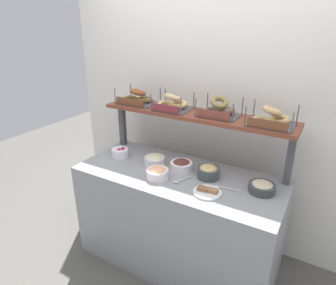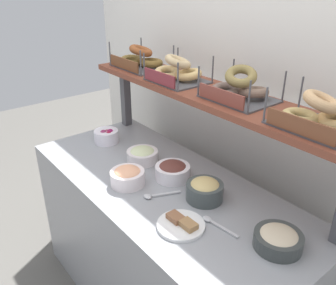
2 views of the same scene
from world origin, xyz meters
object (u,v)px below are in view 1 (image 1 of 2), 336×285
object	(u,v)px
bowl_hummus	(208,171)
bagel_basket_cinnamon_raisin	(137,98)
serving_spoon_by_edge	(180,181)
bagel_basket_plain	(172,104)
bowl_lox_spread	(157,173)
bagel_basket_sesame	(271,119)
serving_plate_white	(207,192)
bowl_scallion_spread	(155,160)
bowl_beet_salad	(120,152)
serving_spoon_near_plate	(224,188)
bowl_tuna_salad	(262,187)
bagel_basket_poppy	(219,110)
bowl_chocolate_spread	(181,165)

from	to	relation	value
bowl_hummus	bagel_basket_cinnamon_raisin	world-z (taller)	bagel_basket_cinnamon_raisin
serving_spoon_by_edge	bagel_basket_plain	distance (m)	0.64
bowl_lox_spread	bagel_basket_plain	xyz separation A→B (m)	(-0.09, 0.39, 0.43)
bagel_basket_sesame	serving_plate_white	bearing A→B (deg)	-124.94
bowl_scallion_spread	bowl_beet_salad	world-z (taller)	bowl_beet_salad
bagel_basket_sesame	bowl_beet_salad	bearing A→B (deg)	-168.71
serving_spoon_near_plate	bagel_basket_cinnamon_raisin	distance (m)	1.10
bowl_tuna_salad	bowl_beet_salad	xyz separation A→B (m)	(-1.22, -0.04, 0.00)
bagel_basket_poppy	serving_plate_white	bearing A→B (deg)	-75.00
bagel_basket_sesame	bagel_basket_poppy	bearing A→B (deg)	176.65
bagel_basket_cinnamon_raisin	bowl_lox_spread	bearing A→B (deg)	-41.86
bowl_scallion_spread	serving_plate_white	size ratio (longest dim) A/B	0.86
bowl_scallion_spread	serving_spoon_near_plate	xyz separation A→B (m)	(0.64, -0.08, -0.03)
bowl_beet_salad	bagel_basket_poppy	bearing A→B (deg)	18.26
serving_spoon_by_edge	bowl_chocolate_spread	bearing A→B (deg)	115.62
bagel_basket_plain	bagel_basket_poppy	bearing A→B (deg)	4.30
bowl_chocolate_spread	serving_spoon_by_edge	size ratio (longest dim) A/B	1.06
bowl_scallion_spread	bowl_chocolate_spread	xyz separation A→B (m)	(0.24, 0.02, 0.00)
bowl_scallion_spread	bowl_beet_salad	size ratio (longest dim) A/B	1.17
bowl_chocolate_spread	bagel_basket_poppy	distance (m)	0.52
bowl_chocolate_spread	serving_spoon_near_plate	bearing A→B (deg)	-13.88
serving_plate_white	bagel_basket_poppy	bearing A→B (deg)	105.00
bowl_chocolate_spread	bagel_basket_poppy	world-z (taller)	bagel_basket_poppy
bowl_chocolate_spread	bagel_basket_cinnamon_raisin	world-z (taller)	bagel_basket_cinnamon_raisin
bowl_scallion_spread	serving_spoon_near_plate	world-z (taller)	bowl_scallion_spread
bagel_basket_plain	bowl_tuna_salad	bearing A→B (deg)	-12.70
serving_plate_white	serving_spoon_near_plate	bearing A→B (deg)	56.68
bagel_basket_poppy	bagel_basket_cinnamon_raisin	bearing A→B (deg)	-179.49
serving_spoon_near_plate	bowl_hummus	bearing A→B (deg)	149.32
serving_spoon_near_plate	bagel_basket_sesame	xyz separation A→B (m)	(0.20, 0.29, 0.47)
bowl_lox_spread	serving_plate_white	size ratio (longest dim) A/B	0.84
bowl_scallion_spread	bagel_basket_sesame	bearing A→B (deg)	13.69
bagel_basket_sesame	bowl_chocolate_spread	bearing A→B (deg)	-162.58
bowl_lox_spread	bagel_basket_poppy	world-z (taller)	bagel_basket_poppy
serving_plate_white	bagel_basket_poppy	xyz separation A→B (m)	(-0.11, 0.43, 0.47)
bowl_chocolate_spread	bagel_basket_poppy	xyz separation A→B (m)	(0.20, 0.21, 0.43)
bagel_basket_cinnamon_raisin	bowl_scallion_spread	bearing A→B (deg)	-35.22
bowl_scallion_spread	bowl_beet_salad	bearing A→B (deg)	-174.82
bowl_beet_salad	serving_spoon_by_edge	bearing A→B (deg)	-10.11
bowl_tuna_salad	serving_plate_white	xyz separation A→B (m)	(-0.32, -0.21, -0.03)
bowl_lox_spread	bowl_chocolate_spread	bearing A→B (deg)	65.55
bowl_lox_spread	bagel_basket_plain	distance (m)	0.59
bowl_tuna_salad	bowl_chocolate_spread	bearing A→B (deg)	179.59
bowl_chocolate_spread	serving_plate_white	world-z (taller)	bowl_chocolate_spread
bowl_beet_salad	bowl_tuna_salad	bearing A→B (deg)	2.02
serving_spoon_near_plate	bagel_basket_plain	xyz separation A→B (m)	(-0.58, 0.28, 0.47)
bowl_tuna_salad	bagel_basket_cinnamon_raisin	size ratio (longest dim) A/B	0.55
serving_spoon_near_plate	bagel_basket_poppy	size ratio (longest dim) A/B	0.60
bowl_scallion_spread	serving_spoon_near_plate	bearing A→B (deg)	-7.23
bowl_hummus	bagel_basket_sesame	bearing A→B (deg)	27.42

